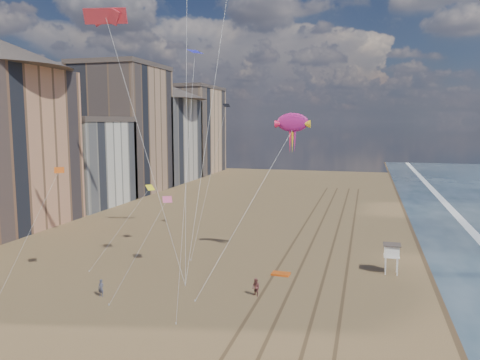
# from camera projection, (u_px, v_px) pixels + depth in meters

# --- Properties ---
(wet_sand) EXTENTS (260.00, 260.00, 0.00)m
(wet_sand) POSITION_uv_depth(u_px,v_px,m) (452.00, 246.00, 60.81)
(wet_sand) COLOR #42301E
(wet_sand) RESTS_ON ground
(tracks) EXTENTS (7.68, 120.00, 0.01)m
(tracks) POSITION_uv_depth(u_px,v_px,m) (317.00, 257.00, 55.52)
(tracks) COLOR brown
(tracks) RESTS_ON ground
(buildings) EXTENTS (34.72, 131.35, 29.00)m
(buildings) POSITION_uv_depth(u_px,v_px,m) (110.00, 133.00, 100.51)
(buildings) COLOR #C6B284
(buildings) RESTS_ON ground
(lifeguard_stand) EXTENTS (1.78, 1.78, 3.22)m
(lifeguard_stand) POSITION_uv_depth(u_px,v_px,m) (392.00, 251.00, 49.34)
(lifeguard_stand) COLOR white
(lifeguard_stand) RESTS_ON ground
(grounded_kite) EXTENTS (1.94, 1.29, 0.21)m
(grounded_kite) POSITION_uv_depth(u_px,v_px,m) (281.00, 274.00, 49.23)
(grounded_kite) COLOR #F25C14
(grounded_kite) RESTS_ON ground
(show_kite) EXTENTS (5.26, 7.09, 21.14)m
(show_kite) POSITION_uv_depth(u_px,v_px,m) (293.00, 123.00, 50.99)
(show_kite) COLOR #AB1A72
(show_kite) RESTS_ON ground
(kite_flyer_a) EXTENTS (0.61, 0.42, 1.62)m
(kite_flyer_a) POSITION_uv_depth(u_px,v_px,m) (101.00, 288.00, 43.05)
(kite_flyer_a) COLOR #4E5065
(kite_flyer_a) RESTS_ON ground
(kite_flyer_b) EXTENTS (1.02, 0.96, 1.67)m
(kite_flyer_b) POSITION_uv_depth(u_px,v_px,m) (256.00, 287.00, 43.14)
(kite_flyer_b) COLOR brown
(kite_flyer_b) RESTS_ON ground
(small_kites) EXTENTS (15.09, 22.37, 15.32)m
(small_kites) POSITION_uv_depth(u_px,v_px,m) (162.00, 142.00, 50.85)
(small_kites) COLOR pink
(small_kites) RESTS_ON ground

